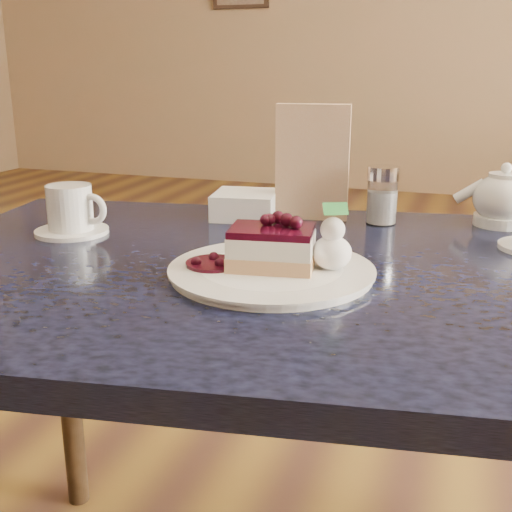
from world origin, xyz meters
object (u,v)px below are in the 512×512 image
(main_table, at_px, (276,313))
(dessert_plate, at_px, (271,272))
(coffee_set, at_px, (72,212))
(tea_set, at_px, (509,207))
(cheesecake_slice, at_px, (272,248))

(main_table, xyz_separation_m, dessert_plate, (0.01, -0.05, 0.09))
(dessert_plate, height_order, coffee_set, coffee_set)
(main_table, relative_size, tea_set, 4.84)
(dessert_plate, relative_size, cheesecake_slice, 2.20)
(cheesecake_slice, bearing_deg, tea_set, 41.16)
(main_table, height_order, cheesecake_slice, cheesecake_slice)
(dessert_plate, bearing_deg, cheesecake_slice, 0.00)
(main_table, distance_m, coffee_set, 0.43)
(main_table, distance_m, cheesecake_slice, 0.13)
(dessert_plate, distance_m, cheesecake_slice, 0.04)
(main_table, height_order, coffee_set, coffee_set)
(dessert_plate, distance_m, coffee_set, 0.43)
(main_table, bearing_deg, coffee_set, 162.46)
(main_table, relative_size, coffee_set, 9.42)
(main_table, distance_m, dessert_plate, 0.10)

